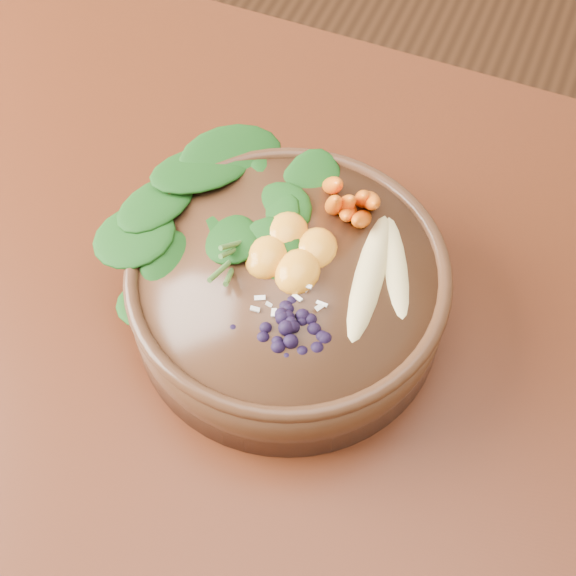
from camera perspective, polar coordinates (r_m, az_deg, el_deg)
name	(u,v)px	position (r m, az deg, el deg)	size (l,w,h in m)	color
ground	(372,568)	(1.52, 5.99, -19.22)	(4.00, 4.00, 0.00)	#381E0F
dining_table	(424,415)	(0.91, 9.66, -8.91)	(1.60, 0.90, 0.75)	#331C0C
stoneware_bowl	(288,293)	(0.81, 0.00, -0.39)	(0.32, 0.32, 0.09)	#482B1A
kale_heap	(243,199)	(0.80, -3.22, 6.37)	(0.21, 0.19, 0.05)	#154A11
carrot_cluster	(352,176)	(0.79, 4.57, 7.96)	(0.07, 0.07, 0.09)	orange
banana_halves	(384,262)	(0.77, 6.84, 1.85)	(0.10, 0.18, 0.03)	#E0CC84
mandarin_cluster	(292,243)	(0.77, 0.26, 3.25)	(0.09, 0.10, 0.03)	orange
blueberry_pile	(287,316)	(0.72, -0.10, -1.98)	(0.15, 0.11, 0.04)	black
coconut_flakes	(289,286)	(0.76, 0.05, 0.15)	(0.10, 0.08, 0.01)	white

